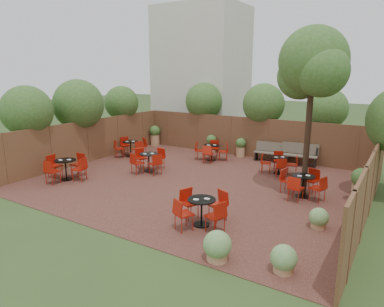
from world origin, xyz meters
The scene contains 13 objects.
ground centered at (0.00, 0.00, 0.00)m, with size 80.00×80.00×0.00m, color #354F23.
courtyard_paving centered at (0.00, 0.00, 0.01)m, with size 12.00×10.00×0.02m, color #3E1E19.
fence_back centered at (0.00, 5.00, 1.00)m, with size 12.00×0.08×2.00m, color #4C2C1C.
fence_left centered at (-6.00, 0.00, 1.00)m, with size 0.08×10.00×2.00m, color #4C2C1C.
fence_right centered at (6.00, 0.00, 1.00)m, with size 0.08×10.00×2.00m, color #4C2C1C.
neighbour_building centered at (-4.50, 8.00, 4.00)m, with size 5.00×4.00×8.00m, color beige.
overhang_foliage centered at (-1.66, 2.41, 2.64)m, with size 15.50×10.28×2.35m.
courtyard_tree centered at (3.85, 0.94, 4.37)m, with size 2.50×2.40×5.67m.
park_bench_left centered at (1.32, 4.63, 0.49)m, with size 1.52×0.59×0.92m.
park_bench_right centered at (2.67, 4.63, 0.54)m, with size 1.69×0.69×1.02m.
bistro_tables centered at (-0.92, 0.25, 0.47)m, with size 10.54×8.13×0.94m.
planters centered at (-0.40, 3.52, 0.61)m, with size 11.93×4.22×1.15m.
low_shrubs centered at (4.19, -3.84, 0.33)m, with size 2.17×3.56×0.71m.
Camera 1 is at (6.70, -11.05, 4.24)m, focal length 32.52 mm.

